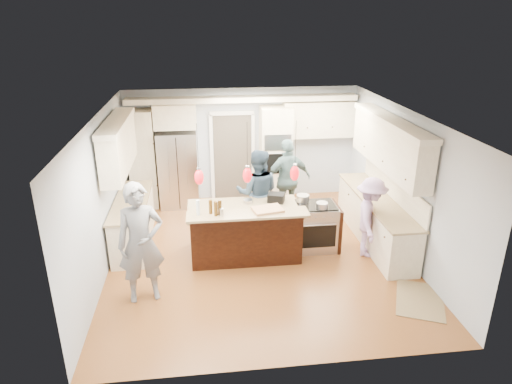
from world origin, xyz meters
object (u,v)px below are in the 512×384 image
kitchen_island (245,231)px  person_bar_end (141,243)px  refrigerator (178,169)px  person_far_left (258,193)px  island_range (317,226)px

kitchen_island → person_bar_end: size_ratio=1.06×
refrigerator → person_far_left: bearing=-46.8°
person_far_left → island_range: bearing=155.1°
person_bar_end → person_far_left: 2.93m
kitchen_island → refrigerator: bearing=116.9°
refrigerator → island_range: bearing=-42.6°
person_bar_end → person_far_left: size_ratio=1.08×
kitchen_island → island_range: 1.41m
refrigerator → island_range: refrigerator is taller
person_far_left → refrigerator: bearing=-37.0°
kitchen_island → island_range: size_ratio=2.28×
kitchen_island → person_bar_end: 2.20m
kitchen_island → person_far_left: size_ratio=1.15×
person_bar_end → refrigerator: bearing=72.2°
refrigerator → person_far_left: 2.41m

